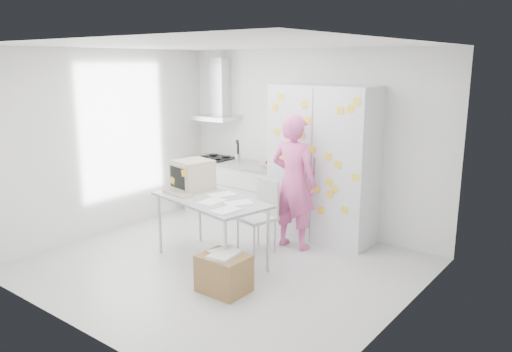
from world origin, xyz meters
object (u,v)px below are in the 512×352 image
Objects in this scene: chair at (261,211)px; person at (294,182)px; cardboard_box at (224,273)px; desk at (199,185)px.

person is at bearing 67.86° from chair.
chair is 1.36m from cardboard_box.
desk is (-0.83, -0.98, 0.02)m from person.
desk is 1.73× the size of chair.
desk is at bearing 146.95° from cardboard_box.
cardboard_box is at bearing 93.81° from person.
desk reaches higher than chair.
chair is 1.83× the size of cardboard_box.
cardboard_box is at bearing -22.07° from desk.
cardboard_box is (0.43, -1.25, -0.33)m from chair.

